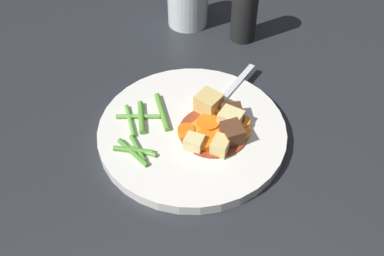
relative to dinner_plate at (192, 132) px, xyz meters
The scene contains 27 objects.
ground_plane 0.01m from the dinner_plate, ahead, with size 3.00×3.00×0.00m, color #26282D.
dinner_plate is the anchor object (origin of this frame).
stew_sauce 0.03m from the dinner_plate, 18.97° to the right, with size 0.10×0.10×0.00m, color #93381E.
carrot_slice_0 0.02m from the dinner_plate, 126.24° to the right, with size 0.03×0.03×0.01m, color orange.
carrot_slice_1 0.04m from the dinner_plate, 29.18° to the right, with size 0.03×0.03×0.01m, color orange.
carrot_slice_2 0.07m from the dinner_plate, 13.80° to the right, with size 0.03×0.03×0.01m, color orange.
carrot_slice_3 0.03m from the dinner_plate, ahead, with size 0.03×0.03×0.01m, color orange.
carrot_slice_4 0.07m from the dinner_plate, ahead, with size 0.03×0.03×0.01m, color orange.
carrot_slice_5 0.06m from the dinner_plate, 29.02° to the left, with size 0.03×0.03×0.01m, color orange.
carrot_slice_6 0.04m from the dinner_plate, 65.34° to the right, with size 0.03×0.03×0.01m, color orange.
carrot_slice_7 0.02m from the dinner_plate, 48.82° to the right, with size 0.03×0.03×0.01m, color orange.
potato_chunk_0 0.06m from the dinner_plate, 52.29° to the right, with size 0.03×0.02×0.02m, color #E5CC7A.
potato_chunk_1 0.05m from the dinner_plate, 51.65° to the left, with size 0.03×0.03×0.03m, color #DBBC6B.
potato_chunk_2 0.04m from the dinner_plate, 94.74° to the right, with size 0.03×0.02×0.02m, color #EAD68C.
potato_chunk_3 0.06m from the dinner_plate, ahead, with size 0.03×0.03×0.03m, color #EAD68C.
meat_chunk_0 0.07m from the dinner_plate, 10.90° to the left, with size 0.03×0.03×0.02m, color #4C2B19.
meat_chunk_1 0.07m from the dinner_plate, 26.97° to the right, with size 0.03×0.03×0.03m, color #56331E.
green_bean_0 0.09m from the dinner_plate, 151.68° to the right, with size 0.01×0.01×0.05m, color #66AD42.
green_bean_1 0.10m from the dinner_plate, 154.91° to the right, with size 0.01×0.01×0.06m, color #599E38.
green_bean_2 0.09m from the dinner_plate, 161.16° to the left, with size 0.01×0.01×0.07m, color #66AD42.
green_bean_3 0.06m from the dinner_plate, 142.28° to the left, with size 0.01×0.01×0.08m, color #599E38.
green_bean_4 0.08m from the dinner_plate, 162.30° to the left, with size 0.01×0.01×0.07m, color #599E38.
green_bean_5 0.10m from the dinner_plate, 152.82° to the right, with size 0.01×0.01×0.06m, color #4C8E33.
green_bean_6 0.09m from the dinner_plate, 155.09° to the right, with size 0.01×0.01×0.05m, color #599E38.
green_bean_7 0.10m from the dinner_plate, 168.14° to the left, with size 0.01×0.01×0.07m, color #66AD42.
fork 0.09m from the dinner_plate, 47.91° to the left, with size 0.12×0.15×0.00m.
pepper_mill 0.28m from the dinner_plate, 65.20° to the left, with size 0.05×0.05×0.12m, color black.
Camera 1 is at (-0.04, -0.47, 0.51)m, focal length 42.11 mm.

